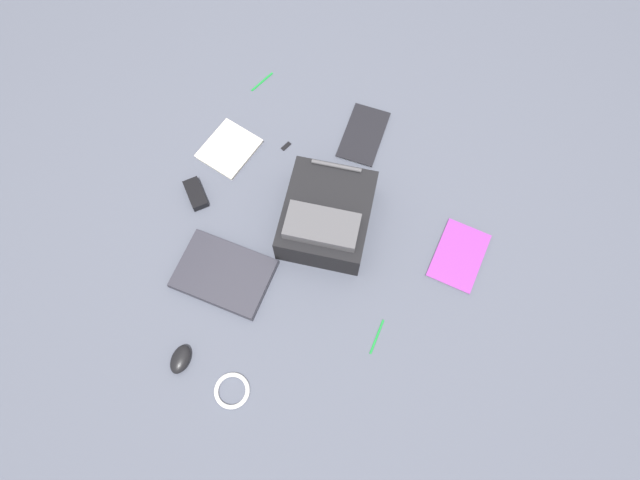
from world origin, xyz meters
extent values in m
plane|color=#4C5160|center=(0.00, 0.00, 0.00)|extent=(4.15, 4.15, 0.00)
cube|color=black|center=(0.00, 0.13, 0.07)|extent=(0.42, 0.46, 0.15)
cube|color=#4C4C51|center=(0.02, 0.04, 0.17)|extent=(0.30, 0.21, 0.04)
cylinder|color=#4C4C51|center=(-0.05, 0.29, 0.15)|extent=(0.19, 0.07, 0.02)
cube|color=#24242C|center=(-0.24, -0.25, 0.01)|extent=(0.38, 0.29, 0.02)
cube|color=#2D2D38|center=(-0.24, -0.25, 0.03)|extent=(0.37, 0.28, 0.01)
cube|color=silver|center=(0.52, 0.24, 0.01)|extent=(0.19, 0.26, 0.01)
cube|color=purple|center=(0.52, 0.24, 0.01)|extent=(0.19, 0.27, 0.00)
cube|color=silver|center=(-0.52, 0.22, 0.01)|extent=(0.21, 0.23, 0.02)
cube|color=silver|center=(-0.52, 0.22, 0.02)|extent=(0.22, 0.24, 0.00)
cube|color=silver|center=(-0.05, 0.56, 0.00)|extent=(0.20, 0.29, 0.01)
cube|color=black|center=(-0.05, 0.56, 0.01)|extent=(0.20, 0.30, 0.00)
ellipsoid|color=black|center=(-0.21, -0.60, 0.02)|extent=(0.09, 0.12, 0.04)
torus|color=silver|center=(0.01, -0.61, 0.01)|extent=(0.13, 0.13, 0.02)
cube|color=black|center=(-0.52, -0.02, 0.02)|extent=(0.14, 0.13, 0.03)
cylinder|color=#198C33|center=(0.38, -0.19, 0.00)|extent=(0.02, 0.14, 0.01)
cylinder|color=#198C33|center=(-0.57, 0.59, 0.00)|extent=(0.04, 0.13, 0.01)
cube|color=black|center=(-0.32, 0.35, 0.00)|extent=(0.03, 0.05, 0.01)
camera|label=1|loc=(0.37, -0.62, 1.95)|focal=29.82mm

